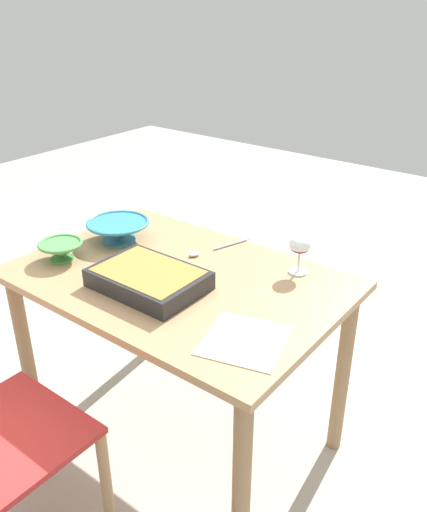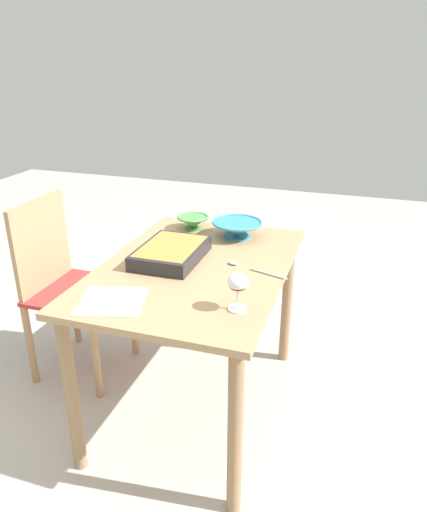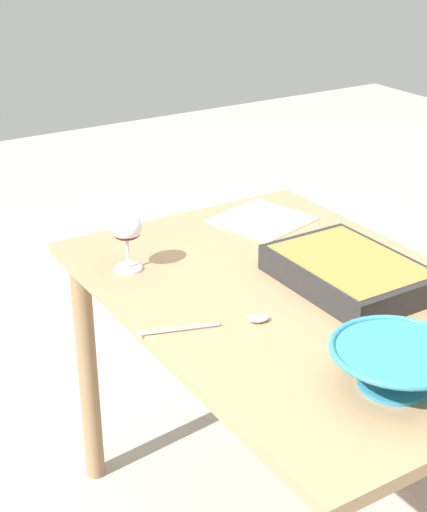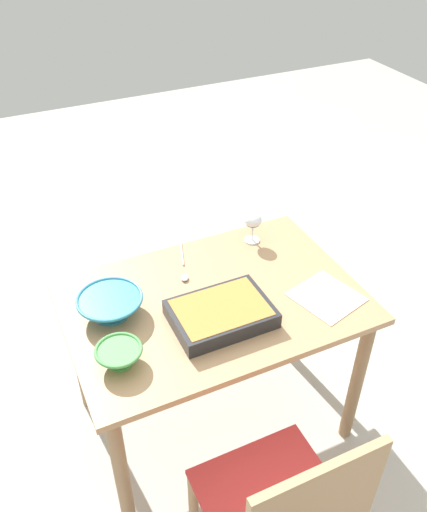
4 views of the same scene
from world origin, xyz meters
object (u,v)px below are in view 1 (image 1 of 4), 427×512
Objects in this scene: mixing_bowl at (118,230)px; casserole_dish at (149,278)px; dining_table at (179,303)px; napkin at (245,340)px; small_bowl at (61,250)px; wine_glass at (300,247)px; serving_spoon at (208,250)px.

casserole_dish is at bearing 150.62° from mixing_bowl.
dining_table is 4.81× the size of napkin.
casserole_dish is 0.40m from small_bowl.
wine_glass is at bearing -138.93° from dining_table.
dining_table is 0.19m from casserole_dish.
small_bowl reaches higher than dining_table.
wine_glass is 0.39× the size of casserole_dish.
wine_glass reaches higher than dining_table.
small_bowl is at bearing 44.58° from serving_spoon.
dining_table is 0.47m from small_bowl.
serving_spoon reaches higher than napkin.
mixing_bowl is (0.69, 0.19, -0.05)m from wine_glass.
mixing_bowl reaches higher than serving_spoon.
casserole_dish is 0.43m from napkin.
mixing_bowl is 1.05× the size of napkin.
casserole_dish is 2.24× the size of small_bowl.
napkin is at bearing 100.58° from wine_glass.
napkin reaches higher than dining_table.
casserole_dish is at bearing -173.51° from small_bowl.
napkin is at bearing 156.35° from dining_table.
small_bowl is 0.59× the size of serving_spoon.
wine_glass is 0.37m from serving_spoon.
wine_glass reaches higher than napkin.
casserole_dish is 1.54× the size of napkin.
napkin is at bearing 172.46° from casserole_dish.
casserole_dish is at bearing -7.54° from napkin.
mixing_bowl is at bearing -11.98° from dining_table.
wine_glass is 0.47m from napkin.
dining_table is at bearing 168.02° from mixing_bowl.
napkin is (-0.42, 0.06, -0.03)m from casserole_dish.
small_bowl reaches higher than serving_spoon.
dining_table is at bearing -23.65° from napkin.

